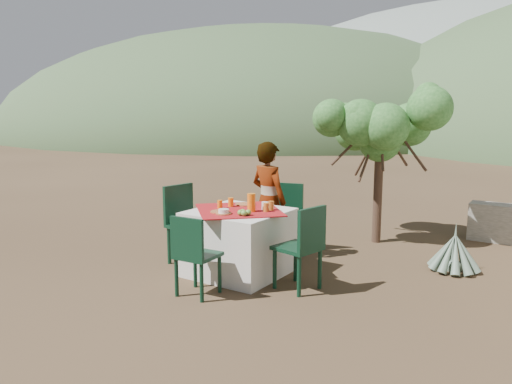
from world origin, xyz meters
TOP-DOWN VIEW (x-y plane):
  - ground at (0.00, 0.00)m, footprint 160.00×160.00m
  - table at (0.36, 0.14)m, footprint 1.30×1.30m
  - chair_far at (0.37, 1.20)m, footprint 0.52×0.52m
  - chair_near at (0.41, -0.73)m, footprint 0.41×0.41m
  - chair_left at (-0.45, 0.12)m, footprint 0.51×0.51m
  - chair_right at (1.26, 0.04)m, footprint 0.50×0.50m
  - person at (0.32, 0.86)m, footprint 0.62×0.48m
  - shrub_tree at (1.28, 2.45)m, footprint 1.67×1.63m
  - agave at (2.46, 1.62)m, footprint 0.62×0.59m
  - hill_near_left at (-18.00, 30.00)m, footprint 40.00×40.00m
  - hill_far_center at (-4.00, 52.00)m, footprint 60.00×60.00m
  - plate_far at (0.26, 0.43)m, footprint 0.25×0.25m
  - plate_near at (0.28, -0.10)m, footprint 0.22×0.22m
  - glass_far at (0.18, 0.24)m, footprint 0.07×0.07m
  - glass_near at (0.13, 0.08)m, footprint 0.06×0.06m
  - juice_pitcher at (0.55, 0.13)m, footprint 0.09×0.09m
  - bowl_plate at (0.37, -0.15)m, footprint 0.18×0.18m
  - white_bowl at (0.37, -0.15)m, footprint 0.12×0.12m
  - jar_left at (0.69, 0.22)m, footprint 0.06×0.06m
  - jar_right at (0.69, 0.32)m, footprint 0.07×0.07m
  - napkin_holder at (0.63, 0.29)m, footprint 0.08×0.05m
  - fruit_cluster at (0.60, -0.10)m, footprint 0.13×0.12m

SIDE VIEW (x-z plane):
  - ground at x=0.00m, z-range 0.00..0.00m
  - hill_near_left at x=-18.00m, z-range -8.00..8.00m
  - hill_far_center at x=-4.00m, z-range -12.00..12.00m
  - agave at x=2.46m, z-range -0.11..0.54m
  - table at x=0.36m, z-range 0.00..0.76m
  - chair_near at x=0.41m, z-range 0.05..0.90m
  - chair_right at x=1.26m, z-range 0.05..0.96m
  - chair_far at x=0.37m, z-range 0.05..0.98m
  - chair_left at x=-0.45m, z-range 0.05..1.03m
  - person at x=0.32m, z-range 0.00..1.51m
  - bowl_plate at x=0.37m, z-range 0.76..0.77m
  - plate_far at x=0.26m, z-range 0.76..0.78m
  - plate_near at x=0.28m, z-range 0.76..0.78m
  - fruit_cluster at x=0.60m, z-range 0.76..0.83m
  - white_bowl at x=0.37m, z-range 0.77..0.82m
  - napkin_holder at x=0.63m, z-range 0.76..0.86m
  - glass_near at x=0.13m, z-range 0.76..0.86m
  - jar_left at x=0.69m, z-range 0.76..0.86m
  - jar_right at x=0.69m, z-range 0.76..0.87m
  - glass_far at x=0.18m, z-range 0.76..0.87m
  - juice_pitcher at x=0.55m, z-range 0.76..0.97m
  - shrub_tree at x=1.28m, z-range 0.57..2.53m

